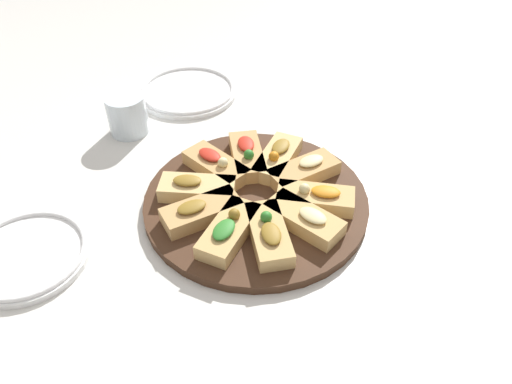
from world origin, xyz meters
name	(u,v)px	position (x,y,z in m)	size (l,w,h in m)	color
ground_plane	(256,205)	(0.00, 0.00, 0.00)	(3.00, 3.00, 0.00)	silver
serving_board	(256,201)	(0.00, 0.00, 0.01)	(0.38, 0.38, 0.02)	#422819
focaccia_slice_0	(278,158)	(0.08, 0.06, 0.03)	(0.13, 0.11, 0.04)	#DBB775
focaccia_slice_1	(247,156)	(0.04, 0.09, 0.03)	(0.10, 0.14, 0.04)	tan
focaccia_slice_2	(216,165)	(-0.02, 0.10, 0.03)	(0.08, 0.13, 0.04)	tan
focaccia_slice_3	(197,188)	(-0.08, 0.06, 0.03)	(0.13, 0.12, 0.03)	#DBB775
focaccia_slice_4	(201,211)	(-0.10, 0.01, 0.03)	(0.13, 0.06, 0.03)	tan
focaccia_slice_5	(229,230)	(-0.08, -0.05, 0.03)	(0.13, 0.11, 0.04)	tan
focaccia_slice_6	(269,233)	(-0.04, -0.09, 0.03)	(0.09, 0.14, 0.04)	tan
focaccia_slice_7	(304,219)	(0.03, -0.10, 0.03)	(0.09, 0.13, 0.03)	tan
focaccia_slice_8	(316,198)	(0.07, -0.07, 0.03)	(0.13, 0.12, 0.04)	tan
focaccia_slice_9	(305,172)	(0.10, 0.00, 0.03)	(0.13, 0.06, 0.03)	tan
plate_left	(26,255)	(-0.36, 0.09, 0.01)	(0.19, 0.19, 0.02)	white
plate_right	(188,91)	(0.07, 0.39, 0.01)	(0.22, 0.22, 0.02)	white
water_glass	(127,114)	(-0.09, 0.32, 0.04)	(0.08, 0.08, 0.08)	silver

